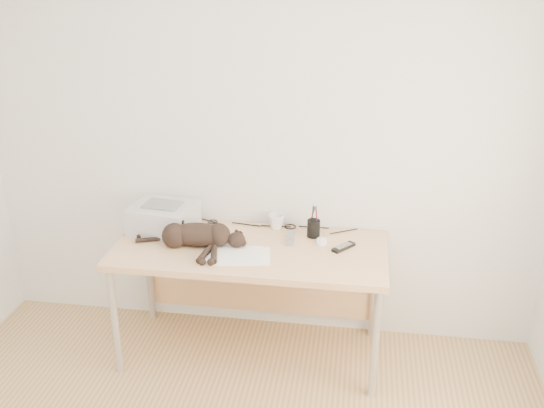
% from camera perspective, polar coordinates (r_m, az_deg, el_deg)
% --- Properties ---
extents(wall_back, '(3.50, 0.00, 3.50)m').
position_cam_1_polar(wall_back, '(3.69, -1.19, 6.22)').
color(wall_back, silver).
rests_on(wall_back, floor).
extents(desk, '(1.60, 0.70, 0.74)m').
position_cam_1_polar(desk, '(3.70, -1.83, -5.35)').
color(desk, tan).
rests_on(desk, floor).
extents(printer, '(0.41, 0.36, 0.18)m').
position_cam_1_polar(printer, '(3.80, -10.16, -1.26)').
color(printer, '#AAAAAF').
rests_on(printer, desk).
extents(papers, '(0.37, 0.28, 0.01)m').
position_cam_1_polar(papers, '(3.47, -3.10, -4.82)').
color(papers, white).
rests_on(papers, desk).
extents(cat, '(0.67, 0.31, 0.15)m').
position_cam_1_polar(cat, '(3.57, -7.26, -3.02)').
color(cat, black).
rests_on(cat, desk).
extents(mug, '(0.14, 0.14, 0.09)m').
position_cam_1_polar(mug, '(3.77, 0.39, -1.68)').
color(mug, white).
rests_on(mug, desk).
extents(pen_cup, '(0.08, 0.08, 0.20)m').
position_cam_1_polar(pen_cup, '(3.68, 3.93, -2.27)').
color(pen_cup, black).
rests_on(pen_cup, desk).
extents(remote_grey, '(0.07, 0.19, 0.02)m').
position_cam_1_polar(remote_grey, '(3.65, 1.71, -3.21)').
color(remote_grey, slate).
rests_on(remote_grey, desk).
extents(remote_black, '(0.14, 0.16, 0.02)m').
position_cam_1_polar(remote_black, '(3.56, 6.75, -4.06)').
color(remote_black, black).
rests_on(remote_black, desk).
extents(mouse, '(0.09, 0.13, 0.04)m').
position_cam_1_polar(mouse, '(3.62, 4.71, -3.34)').
color(mouse, white).
rests_on(mouse, desk).
extents(cable_tangle, '(1.36, 0.08, 0.01)m').
position_cam_1_polar(cable_tangle, '(3.83, -1.25, -1.96)').
color(cable_tangle, black).
rests_on(cable_tangle, desk).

